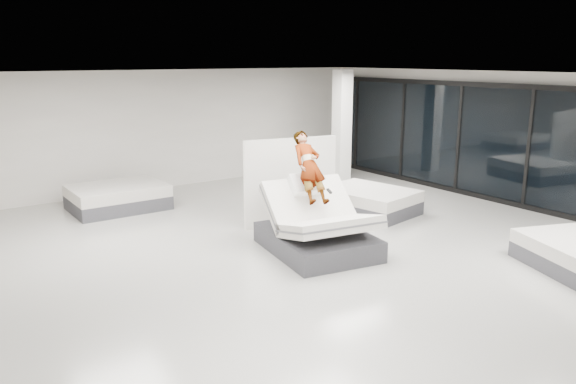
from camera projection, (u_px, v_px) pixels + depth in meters
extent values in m
plane|color=#AAA9A1|center=(331.00, 257.00, 10.14)|extent=(14.00, 14.00, 0.00)
plane|color=#252527|center=(335.00, 77.00, 9.39)|extent=(14.00, 14.00, 0.00)
cube|color=silver|center=(171.00, 129.00, 15.34)|extent=(12.00, 0.04, 3.20)
cube|color=silver|center=(532.00, 142.00, 13.10)|extent=(0.04, 14.00, 3.20)
cube|color=#3A3A3F|center=(317.00, 241.00, 10.40)|extent=(1.97, 2.42, 0.38)
cube|color=white|center=(309.00, 204.00, 10.55)|extent=(1.78, 1.24, 0.90)
cube|color=#5D5C61|center=(309.00, 204.00, 10.55)|extent=(1.78, 1.12, 0.76)
cube|color=white|center=(331.00, 226.00, 9.86)|extent=(1.80, 1.37, 0.48)
cube|color=#5D5C61|center=(331.00, 226.00, 9.86)|extent=(1.82, 1.35, 0.29)
cube|color=white|center=(306.00, 184.00, 10.57)|extent=(0.66, 0.52, 0.40)
imported|color=slate|center=(310.00, 180.00, 10.41)|extent=(0.78, 1.49, 1.25)
cube|color=black|center=(329.00, 191.00, 10.23)|extent=(0.07, 0.15, 0.08)
cube|color=white|center=(291.00, 182.00, 11.90)|extent=(2.04, 0.53, 1.88)
cube|color=#3A3A3F|center=(369.00, 206.00, 13.03)|extent=(1.88, 2.27, 0.30)
cube|color=white|center=(369.00, 195.00, 12.96)|extent=(1.88, 2.27, 0.25)
cube|color=#3A3A3F|center=(118.00, 202.00, 13.33)|extent=(2.13, 1.61, 0.32)
cube|color=white|center=(117.00, 191.00, 13.26)|extent=(2.13, 1.61, 0.27)
cube|color=silver|center=(342.00, 128.00, 15.57)|extent=(0.40, 0.40, 3.20)
cube|color=#212C37|center=(529.00, 148.00, 13.08)|extent=(0.06, 13.40, 2.80)
cube|color=black|center=(523.00, 206.00, 13.40)|extent=(0.12, 13.40, 0.12)
cube|color=black|center=(535.00, 87.00, 12.75)|extent=(0.12, 13.40, 0.12)
cube|color=black|center=(529.00, 148.00, 13.08)|extent=(0.09, 0.08, 2.80)
cube|color=black|center=(459.00, 138.00, 14.67)|extent=(0.09, 0.08, 2.80)
cube|color=black|center=(403.00, 131.00, 16.27)|extent=(0.09, 0.08, 2.80)
cube|color=black|center=(357.00, 124.00, 17.86)|extent=(0.09, 0.08, 2.80)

